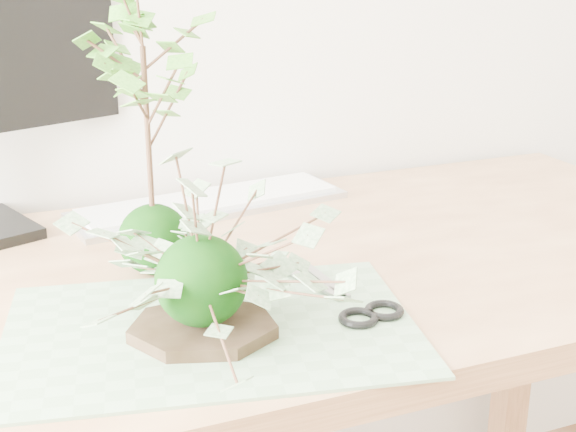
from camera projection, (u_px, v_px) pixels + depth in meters
The scene contains 7 objects.
desk at pixel (236, 325), 1.14m from camera, with size 1.60×0.70×0.74m.
cutting_mat at pixel (211, 329), 0.93m from camera, with size 0.47×0.32×0.00m, color gray.
stone_dish at pixel (203, 329), 0.91m from camera, with size 0.18×0.18×0.01m, color black.
ivy_kokedama at pixel (200, 240), 0.88m from camera, with size 0.34×0.34×0.21m.
maple_kokedama at pixel (144, 65), 1.00m from camera, with size 0.26×0.26×0.40m.
keyboard at pixel (210, 203), 1.35m from camera, with size 0.48×0.20×0.02m.
scissors at pixel (356, 307), 0.97m from camera, with size 0.09×0.20×0.01m.
Camera 1 is at (-0.36, 0.25, 1.17)m, focal length 50.00 mm.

